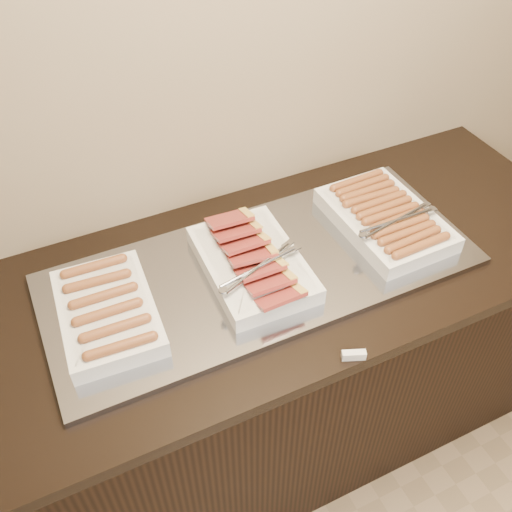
{
  "coord_description": "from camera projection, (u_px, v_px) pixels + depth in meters",
  "views": [
    {
      "loc": [
        -0.49,
        1.13,
        2.04
      ],
      "look_at": [
        -0.01,
        2.13,
        0.97
      ],
      "focal_mm": 40.0,
      "sensor_mm": 36.0,
      "label": 1
    }
  ],
  "objects": [
    {
      "name": "dish_right",
      "position": [
        386.0,
        218.0,
        1.69
      ],
      "size": [
        0.28,
        0.4,
        0.08
      ],
      "rotation": [
        0.0,
        0.0,
        0.02
      ],
      "color": "silver",
      "rests_on": "warming_tray"
    },
    {
      "name": "counter",
      "position": [
        259.0,
        366.0,
        1.91
      ],
      "size": [
        2.06,
        0.76,
        0.9
      ],
      "color": "black",
      "rests_on": "ground"
    },
    {
      "name": "warming_tray",
      "position": [
        262.0,
        269.0,
        1.59
      ],
      "size": [
        1.2,
        0.5,
        0.02
      ],
      "primitive_type": "cube",
      "color": "#91939E",
      "rests_on": "counter"
    },
    {
      "name": "dish_center",
      "position": [
        252.0,
        263.0,
        1.55
      ],
      "size": [
        0.28,
        0.4,
        0.09
      ],
      "rotation": [
        0.0,
        0.0,
        -0.03
      ],
      "color": "silver",
      "rests_on": "warming_tray"
    },
    {
      "name": "label_holder",
      "position": [
        354.0,
        355.0,
        1.38
      ],
      "size": [
        0.06,
        0.04,
        0.02
      ],
      "primitive_type": "cube",
      "rotation": [
        0.0,
        0.0,
        -0.38
      ],
      "color": "silver",
      "rests_on": "counter"
    },
    {
      "name": "dish_left",
      "position": [
        107.0,
        311.0,
        1.43
      ],
      "size": [
        0.25,
        0.36,
        0.07
      ],
      "rotation": [
        0.0,
        0.0,
        -0.06
      ],
      "color": "silver",
      "rests_on": "warming_tray"
    }
  ]
}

